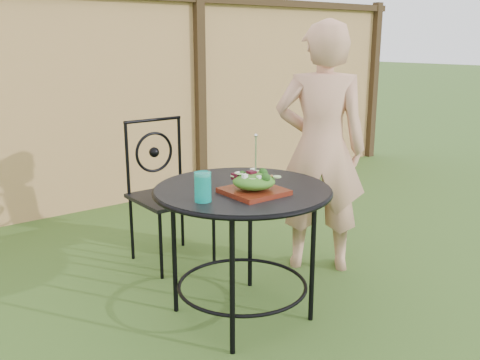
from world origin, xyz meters
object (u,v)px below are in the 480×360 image
at_px(patio_table, 242,213).
at_px(diner, 321,149).
at_px(patio_chair, 167,188).
at_px(salad_plate, 254,191).

height_order(patio_table, diner, diner).
distance_m(patio_chair, salad_plate, 1.09).
height_order(patio_table, salad_plate, salad_plate).
bearing_deg(salad_plate, patio_chair, 84.13).
distance_m(patio_table, salad_plate, 0.20).
xyz_separation_m(patio_chair, salad_plate, (-0.11, -1.06, 0.23)).
height_order(diner, salad_plate, diner).
xyz_separation_m(patio_table, salad_plate, (-0.03, -0.12, 0.15)).
bearing_deg(patio_chair, diner, -44.29).
bearing_deg(patio_chair, salad_plate, -95.87).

